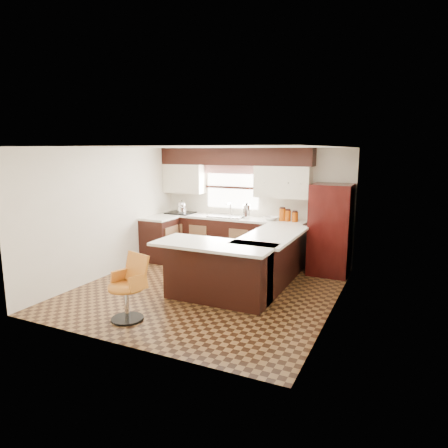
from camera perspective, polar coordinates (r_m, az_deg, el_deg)
The scene contains 30 objects.
floor at distance 6.93m, azimuth -2.44°, elevation -9.34°, with size 4.40×4.40×0.00m, color #49301A.
ceiling at distance 6.52m, azimuth -2.61°, elevation 10.91°, with size 4.40×4.40×0.00m, color silver.
wall_back at distance 8.61m, azimuth 4.30°, elevation 2.79°, with size 4.40×4.40×0.00m, color beige.
wall_front at distance 4.83m, azimuth -14.77°, elevation -3.67°, with size 4.40×4.40×0.00m, color beige.
wall_left at distance 7.81m, azimuth -16.30°, elevation 1.60°, with size 4.40×4.40×0.00m, color beige.
wall_right at distance 5.96m, azimuth 15.66°, elevation -1.04°, with size 4.40×4.40×0.00m, color beige.
base_cab_back at distance 8.64m, azimuth 0.73°, elevation -2.21°, with size 3.30×0.60×0.90m, color black.
base_cab_left at distance 8.74m, azimuth -9.15°, elevation -2.20°, with size 0.60×0.70×0.90m, color black.
counter_back at distance 8.55m, azimuth 0.74°, elevation 0.88°, with size 3.30×0.60×0.04m, color silver.
counter_left at distance 8.65m, azimuth -9.24°, elevation 0.85°, with size 0.60×0.70×0.04m, color silver.
soffit at distance 8.52m, azimuth 1.42°, elevation 9.62°, with size 3.40×0.35×0.36m, color black.
upper_cab_left at distance 9.10m, azimuth -5.68°, elevation 6.48°, with size 0.94×0.35×0.64m, color beige.
upper_cab_right at distance 8.17m, azimuth 8.39°, elevation 5.96°, with size 1.14×0.35×0.64m, color beige.
window_pane at distance 8.74m, azimuth 1.21°, elevation 5.24°, with size 1.20×0.02×0.90m, color white.
valance at distance 8.68m, azimuth 1.11°, elevation 7.78°, with size 1.30×0.06×0.18m, color #D19B93.
sink at distance 8.54m, azimuth 0.38°, elevation 1.13°, with size 0.75×0.45×0.03m, color #B2B2B7.
dishwasher at distance 8.03m, azimuth 6.40°, elevation -3.41°, with size 0.58×0.03×0.78m, color black.
cooktop at distance 9.08m, azimuth -6.22°, elevation 1.61°, with size 0.58×0.50×0.03m, color black.
peninsula_long at distance 7.01m, azimuth 6.49°, elevation -5.32°, with size 0.60×1.95×0.90m, color black.
peninsula_return at distance 6.33m, azimuth -0.93°, elevation -6.98°, with size 1.65×0.60×0.90m, color black.
counter_pen_long at distance 6.88m, azimuth 6.96°, elevation -1.57°, with size 0.84×1.95×0.04m, color silver.
counter_pen_return at distance 6.14m, azimuth -1.48°, elevation -2.97°, with size 1.89×0.84×0.04m, color silver.
refrigerator at distance 7.85m, azimuth 14.98°, elevation -0.77°, with size 0.74×0.71×1.73m, color #330908.
bar_chair at distance 5.77m, azimuth -13.82°, elevation -8.92°, with size 0.50×0.50×0.93m, color #C87323, non-canonical shape.
kettle at distance 9.04m, azimuth -6.03°, elevation 2.55°, with size 0.21×0.21×0.28m, color silver, non-canonical shape.
percolator at distance 8.37m, azimuth 3.25°, elevation 1.80°, with size 0.15×0.15×0.29m, color silver.
mixing_bowl at distance 8.20m, azimuth 6.75°, elevation 0.80°, with size 0.29×0.29×0.07m, color white.
canister_large at distance 8.14m, azimuth 8.33°, elevation 1.32°, with size 0.13×0.13×0.25m, color #9C3F07.
canister_med at distance 8.11m, azimuth 9.10°, elevation 1.16°, with size 0.12×0.12×0.22m, color #9C3F07.
canister_small at distance 8.07m, azimuth 10.10°, elevation 0.99°, with size 0.12×0.12×0.19m, color #9C3F07.
Camera 1 is at (3.04, -5.77, 2.36)m, focal length 32.00 mm.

